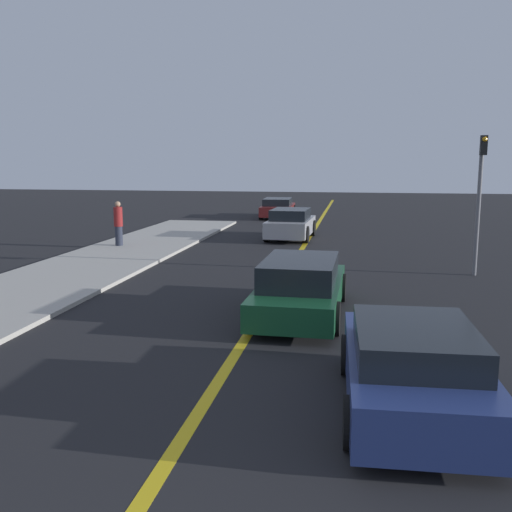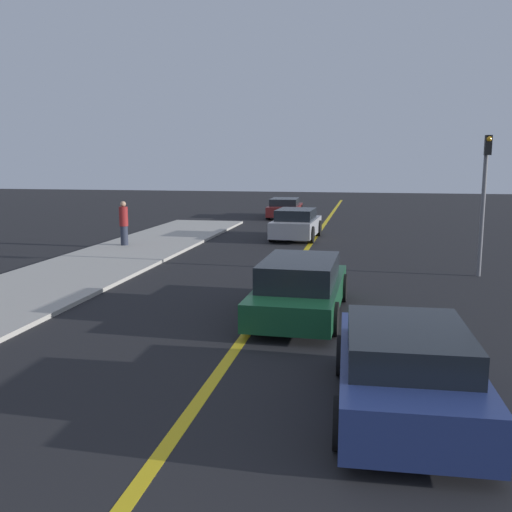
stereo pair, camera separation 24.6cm
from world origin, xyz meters
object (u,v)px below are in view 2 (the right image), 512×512
at_px(car_parked_left_lot, 285,208).
at_px(car_far_distant, 296,224).
at_px(car_ahead_center, 300,288).
at_px(car_near_right_lane, 405,369).
at_px(pedestrian_mid_group, 124,223).
at_px(traffic_light, 484,191).

bearing_deg(car_parked_left_lot, car_far_distant, -80.96).
bearing_deg(car_ahead_center, car_near_right_lane, -65.70).
bearing_deg(car_far_distant, pedestrian_mid_group, -146.51).
height_order(car_near_right_lane, car_ahead_center, car_ahead_center).
xyz_separation_m(car_parked_left_lot, pedestrian_mid_group, (-4.39, -12.86, 0.39)).
bearing_deg(car_near_right_lane, traffic_light, 72.49).
xyz_separation_m(car_near_right_lane, pedestrian_mid_group, (-9.77, 12.95, 0.36)).
relative_size(car_near_right_lane, car_far_distant, 1.01).
xyz_separation_m(car_far_distant, car_parked_left_lot, (-1.81, 9.08, -0.07)).
xyz_separation_m(car_far_distant, traffic_light, (6.24, -6.95, 1.84)).
bearing_deg(traffic_light, car_far_distant, 131.94).
bearing_deg(car_parked_left_lot, car_near_right_lane, -80.46).
height_order(car_ahead_center, car_parked_left_lot, car_ahead_center).
relative_size(pedestrian_mid_group, traffic_light, 0.42).
bearing_deg(car_parked_left_lot, car_ahead_center, -83.07).
bearing_deg(pedestrian_mid_group, car_ahead_center, -47.10).
height_order(car_ahead_center, car_far_distant, car_far_distant).
xyz_separation_m(car_ahead_center, pedestrian_mid_group, (-7.83, 8.42, 0.34)).
relative_size(car_near_right_lane, pedestrian_mid_group, 2.29).
bearing_deg(car_ahead_center, traffic_light, 49.68).
bearing_deg(traffic_light, car_parked_left_lot, 116.67).
bearing_deg(traffic_light, car_near_right_lane, -105.29).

